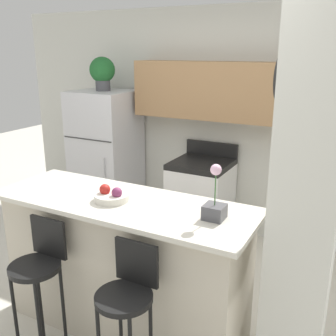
{
  "coord_description": "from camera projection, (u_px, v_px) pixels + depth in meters",
  "views": [
    {
      "loc": [
        1.52,
        -2.15,
        2.1
      ],
      "look_at": [
        0.0,
        0.71,
        1.11
      ],
      "focal_mm": 42.0,
      "sensor_mm": 36.0,
      "label": 1
    }
  ],
  "objects": [
    {
      "name": "fruit_bowl",
      "position": [
        112.0,
        196.0,
        2.79
      ],
      "size": [
        0.25,
        0.25,
        0.11
      ],
      "color": "silver",
      "rests_on": "counter_bar"
    },
    {
      "name": "potted_plant_on_fridge",
      "position": [
        102.0,
        72.0,
        4.58
      ],
      "size": [
        0.3,
        0.3,
        0.39
      ],
      "color": "#4C4C51",
      "rests_on": "refrigerator"
    },
    {
      "name": "bar_stool_left",
      "position": [
        39.0,
        269.0,
        2.66
      ],
      "size": [
        0.35,
        0.35,
        0.99
      ],
      "color": "black",
      "rests_on": "ground_plane"
    },
    {
      "name": "bar_stool_right",
      "position": [
        128.0,
        299.0,
        2.34
      ],
      "size": [
        0.35,
        0.35,
        0.99
      ],
      "color": "black",
      "rests_on": "ground_plane"
    },
    {
      "name": "orchid_vase",
      "position": [
        215.0,
        205.0,
        2.47
      ],
      "size": [
        0.13,
        0.13,
        0.36
      ],
      "color": "#4C4C51",
      "rests_on": "counter_bar"
    },
    {
      "name": "wall_back",
      "position": [
        232.0,
        113.0,
        4.31
      ],
      "size": [
        5.6,
        0.38,
        2.55
      ],
      "color": "silver",
      "rests_on": "ground_plane"
    },
    {
      "name": "refrigerator",
      "position": [
        106.0,
        157.0,
        4.88
      ],
      "size": [
        0.71,
        0.7,
        1.62
      ],
      "color": "silver",
      "rests_on": "ground_plane"
    },
    {
      "name": "stove_range",
      "position": [
        201.0,
        199.0,
        4.45
      ],
      "size": [
        0.62,
        0.63,
        1.07
      ],
      "color": "white",
      "rests_on": "ground_plane"
    },
    {
      "name": "counter_bar",
      "position": [
        124.0,
        266.0,
        2.95
      ],
      "size": [
        1.95,
        0.69,
        1.06
      ],
      "color": "beige",
      "rests_on": "ground_plane"
    },
    {
      "name": "ground_plane",
      "position": [
        126.0,
        325.0,
        3.11
      ],
      "size": [
        14.0,
        14.0,
        0.0
      ],
      "primitive_type": "plane",
      "color": "beige"
    },
    {
      "name": "pillar_right",
      "position": [
        305.0,
        201.0,
        2.2
      ],
      "size": [
        0.38,
        0.32,
        2.55
      ],
      "color": "silver",
      "rests_on": "ground_plane"
    }
  ]
}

